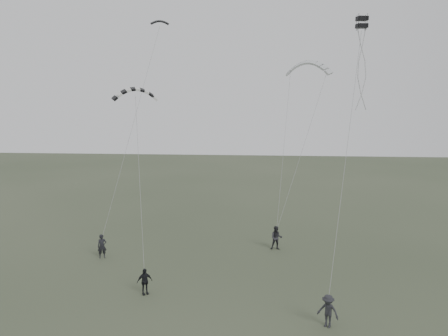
# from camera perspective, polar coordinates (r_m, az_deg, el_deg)

# --- Properties ---
(ground) EXTENTS (140.00, 140.00, 0.00)m
(ground) POSITION_cam_1_polar(r_m,az_deg,el_deg) (28.55, -3.25, -15.55)
(ground) COLOR #39432E
(ground) RESTS_ON ground
(flyer_left) EXTENTS (0.78, 0.67, 1.81)m
(flyer_left) POSITION_cam_1_polar(r_m,az_deg,el_deg) (34.68, -15.64, -9.81)
(flyer_left) COLOR black
(flyer_left) RESTS_ON ground
(flyer_right) EXTENTS (0.93, 0.72, 1.91)m
(flyer_right) POSITION_cam_1_polar(r_m,az_deg,el_deg) (35.46, 6.87, -9.05)
(flyer_right) COLOR #26252A
(flyer_right) RESTS_ON ground
(flyer_center) EXTENTS (1.03, 0.85, 1.64)m
(flyer_center) POSITION_cam_1_polar(r_m,az_deg,el_deg) (27.99, -10.33, -14.37)
(flyer_center) COLOR black
(flyer_center) RESTS_ON ground
(flyer_far) EXTENTS (1.32, 1.12, 1.77)m
(flyer_far) POSITION_cam_1_polar(r_m,az_deg,el_deg) (24.58, 13.42, -17.71)
(flyer_far) COLOR #242428
(flyer_far) RESTS_ON ground
(kite_dark_small) EXTENTS (1.58, 0.92, 0.62)m
(kite_dark_small) POSITION_cam_1_polar(r_m,az_deg,el_deg) (38.42, -8.40, 18.44)
(kite_dark_small) COLOR black
(kite_dark_small) RESTS_ON flyer_left
(kite_pale_large) EXTENTS (4.23, 2.71, 1.84)m
(kite_pale_large) POSITION_cam_1_polar(r_m,az_deg,el_deg) (39.31, 10.97, 13.41)
(kite_pale_large) COLOR #B8BBBD
(kite_pale_large) RESTS_ON flyer_right
(kite_striped) EXTENTS (3.17, 2.08, 1.32)m
(kite_striped) POSITION_cam_1_polar(r_m,az_deg,el_deg) (30.52, -11.53, 10.07)
(kite_striped) COLOR black
(kite_striped) RESTS_ON flyer_center
(kite_box) EXTENTS (0.73, 0.75, 0.72)m
(kite_box) POSITION_cam_1_polar(r_m,az_deg,el_deg) (29.62, 17.56, 17.70)
(kite_box) COLOR black
(kite_box) RESTS_ON flyer_far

